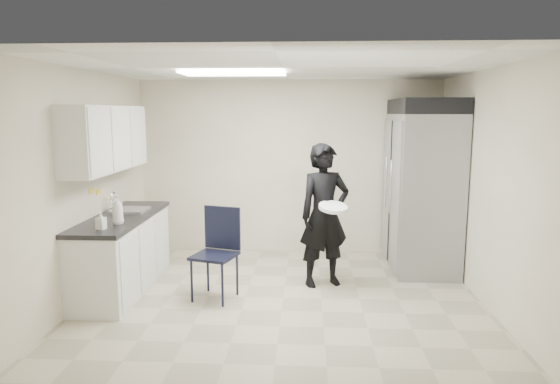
# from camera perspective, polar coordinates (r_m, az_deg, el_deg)

# --- Properties ---
(floor) EXTENTS (4.50, 4.50, 0.00)m
(floor) POSITION_cam_1_polar(r_m,az_deg,el_deg) (5.91, 0.37, -11.99)
(floor) COLOR tan
(floor) RESTS_ON ground
(ceiling) EXTENTS (4.50, 4.50, 0.00)m
(ceiling) POSITION_cam_1_polar(r_m,az_deg,el_deg) (5.53, 0.40, 14.03)
(ceiling) COLOR white
(ceiling) RESTS_ON back_wall
(back_wall) EXTENTS (4.50, 0.00, 4.50)m
(back_wall) POSITION_cam_1_polar(r_m,az_deg,el_deg) (7.55, 1.08, 2.84)
(back_wall) COLOR beige
(back_wall) RESTS_ON floor
(left_wall) EXTENTS (0.00, 4.00, 4.00)m
(left_wall) POSITION_cam_1_polar(r_m,az_deg,el_deg) (6.10, -21.23, 0.71)
(left_wall) COLOR beige
(left_wall) RESTS_ON floor
(right_wall) EXTENTS (0.00, 4.00, 4.00)m
(right_wall) POSITION_cam_1_polar(r_m,az_deg,el_deg) (5.91, 22.73, 0.37)
(right_wall) COLOR beige
(right_wall) RESTS_ON floor
(ceiling_panel) EXTENTS (1.20, 0.60, 0.02)m
(ceiling_panel) POSITION_cam_1_polar(r_m,az_deg,el_deg) (5.98, -5.33, 13.34)
(ceiling_panel) COLOR white
(ceiling_panel) RESTS_ON ceiling
(lower_counter) EXTENTS (0.60, 1.90, 0.86)m
(lower_counter) POSITION_cam_1_polar(r_m,az_deg,el_deg) (6.34, -17.55, -6.83)
(lower_counter) COLOR silver
(lower_counter) RESTS_ON floor
(countertop) EXTENTS (0.64, 1.95, 0.05)m
(countertop) POSITION_cam_1_polar(r_m,az_deg,el_deg) (6.24, -17.75, -2.80)
(countertop) COLOR black
(countertop) RESTS_ON lower_counter
(sink) EXTENTS (0.42, 0.40, 0.14)m
(sink) POSITION_cam_1_polar(r_m,az_deg,el_deg) (6.46, -16.80, -2.48)
(sink) COLOR gray
(sink) RESTS_ON countertop
(faucet) EXTENTS (0.02, 0.02, 0.24)m
(faucet) POSITION_cam_1_polar(r_m,az_deg,el_deg) (6.51, -18.52, -1.15)
(faucet) COLOR silver
(faucet) RESTS_ON countertop
(upper_cabinets) EXTENTS (0.35, 1.80, 0.75)m
(upper_cabinets) POSITION_cam_1_polar(r_m,az_deg,el_deg) (6.17, -19.27, 5.81)
(upper_cabinets) COLOR silver
(upper_cabinets) RESTS_ON left_wall
(towel_dispenser) EXTENTS (0.22, 0.30, 0.35)m
(towel_dispenser) POSITION_cam_1_polar(r_m,az_deg,el_deg) (7.28, -16.25, 4.77)
(towel_dispenser) COLOR black
(towel_dispenser) RESTS_ON left_wall
(notice_sticker_left) EXTENTS (0.00, 0.12, 0.07)m
(notice_sticker_left) POSITION_cam_1_polar(r_m,az_deg,el_deg) (6.20, -20.77, 0.12)
(notice_sticker_left) COLOR yellow
(notice_sticker_left) RESTS_ON left_wall
(notice_sticker_right) EXTENTS (0.00, 0.12, 0.07)m
(notice_sticker_right) POSITION_cam_1_polar(r_m,az_deg,el_deg) (6.39, -20.03, 0.04)
(notice_sticker_right) COLOR yellow
(notice_sticker_right) RESTS_ON left_wall
(commercial_fridge) EXTENTS (0.80, 1.35, 2.10)m
(commercial_fridge) POSITION_cam_1_polar(r_m,az_deg,el_deg) (7.04, 15.92, -0.02)
(commercial_fridge) COLOR gray
(commercial_fridge) RESTS_ON floor
(fridge_compressor) EXTENTS (0.80, 1.35, 0.20)m
(fridge_compressor) POSITION_cam_1_polar(r_m,az_deg,el_deg) (6.96, 16.34, 9.37)
(fridge_compressor) COLOR black
(fridge_compressor) RESTS_ON commercial_fridge
(folding_chair) EXTENTS (0.56, 0.56, 1.02)m
(folding_chair) POSITION_cam_1_polar(r_m,az_deg,el_deg) (5.77, -7.51, -7.25)
(folding_chair) COLOR black
(folding_chair) RESTS_ON floor
(man_tuxedo) EXTENTS (0.76, 0.64, 1.76)m
(man_tuxedo) POSITION_cam_1_polar(r_m,az_deg,el_deg) (6.12, 5.09, -2.67)
(man_tuxedo) COLOR black
(man_tuxedo) RESTS_ON floor
(bucket_lid) EXTENTS (0.44, 0.44, 0.04)m
(bucket_lid) POSITION_cam_1_polar(r_m,az_deg,el_deg) (5.87, 6.10, -1.74)
(bucket_lid) COLOR silver
(bucket_lid) RESTS_ON man_tuxedo
(soap_bottle_a) EXTENTS (0.17, 0.17, 0.32)m
(soap_bottle_a) POSITION_cam_1_polar(r_m,az_deg,el_deg) (5.75, -18.07, -1.93)
(soap_bottle_a) COLOR white
(soap_bottle_a) RESTS_ON countertop
(soap_bottle_b) EXTENTS (0.10, 0.10, 0.19)m
(soap_bottle_b) POSITION_cam_1_polar(r_m,az_deg,el_deg) (5.55, -19.79, -3.08)
(soap_bottle_b) COLOR silver
(soap_bottle_b) RESTS_ON countertop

